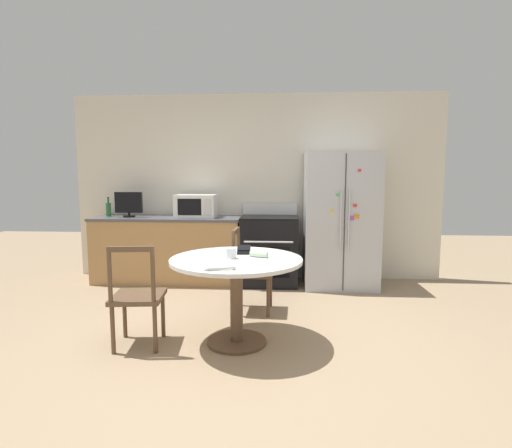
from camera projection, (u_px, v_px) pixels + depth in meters
The scene contains 15 objects.
ground_plane at pixel (235, 357), 3.24m from camera, with size 14.00×14.00×0.00m, color #9E8466.
back_wall at pixel (256, 187), 5.71m from camera, with size 5.20×0.10×2.60m.
kitchen_counter at pixel (168, 249), 5.53m from camera, with size 2.03×0.64×0.90m.
refrigerator at pixel (340, 220), 5.26m from camera, with size 0.94×0.76×1.77m.
oven_range at pixel (269, 249), 5.41m from camera, with size 0.76×0.68×1.08m.
microwave at pixel (196, 206), 5.43m from camera, with size 0.54×0.37×0.31m.
countertop_tv at pixel (129, 204), 5.45m from camera, with size 0.37×0.16×0.34m.
counter_bottle at pixel (109, 209), 5.56m from camera, with size 0.07×0.07×0.27m.
dining_table at pixel (236, 276), 3.44m from camera, with size 1.14×1.14×0.76m.
dining_chair_far at pixel (251, 272), 4.29m from camera, with size 0.44×0.44×0.90m.
dining_chair_left at pixel (137, 297), 3.39m from camera, with size 0.46×0.46×0.90m.
candle_glass at pixel (230, 254), 3.41m from camera, with size 0.09×0.09×0.09m.
folded_napkin at pixel (259, 254), 3.46m from camera, with size 0.17×0.10×0.05m.
wallet at pixel (244, 250), 3.63m from camera, with size 0.13×0.13×0.07m.
mail_stack at pixel (219, 265), 3.11m from camera, with size 0.30×0.35×0.02m.
Camera 1 is at (0.36, -3.07, 1.46)m, focal length 28.00 mm.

